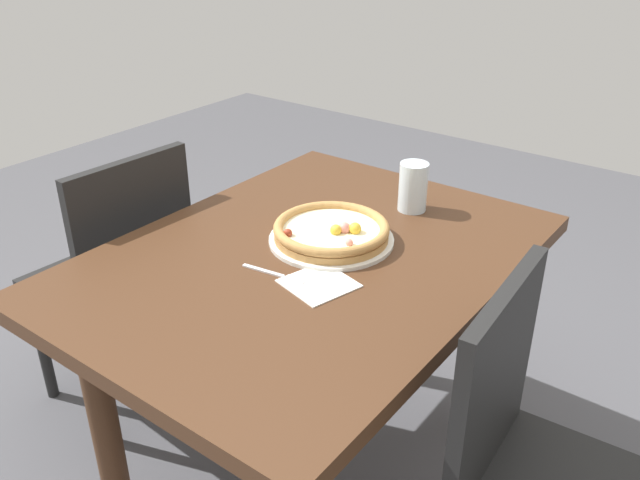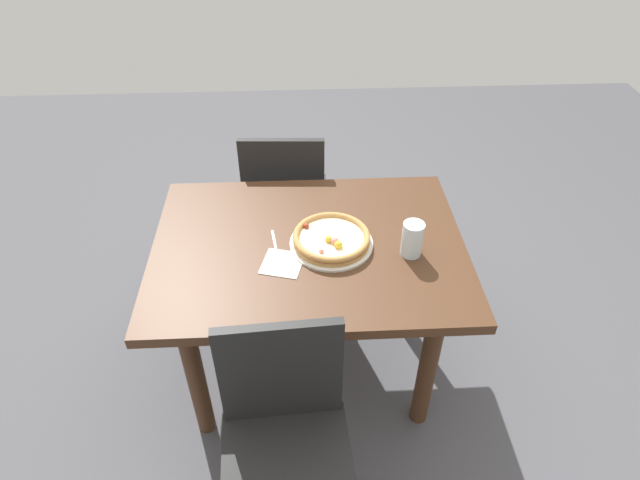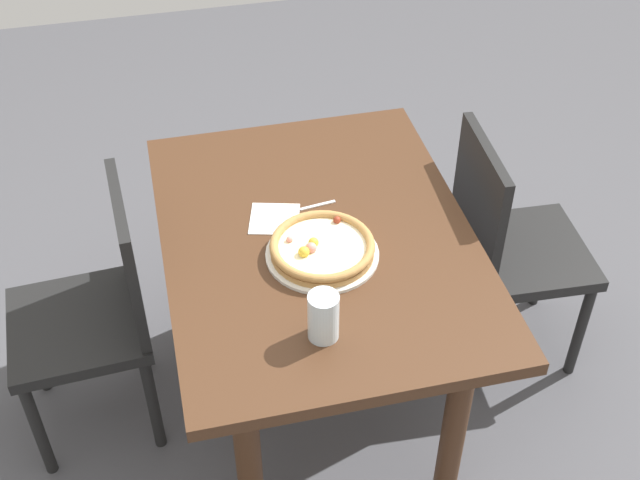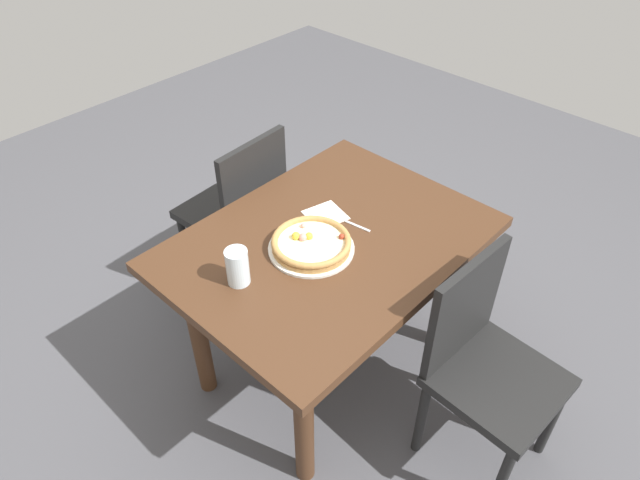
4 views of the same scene
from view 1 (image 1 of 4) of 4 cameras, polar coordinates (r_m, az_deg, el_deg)
name	(u,v)px [view 1 (image 1 of 4)]	position (r m, az deg, el deg)	size (l,w,h in m)	color
ground_plane	(310,471)	(2.03, -0.84, -19.31)	(6.00, 6.00, 0.00)	#4C4C51
dining_table	(309,292)	(1.64, -0.98, -4.51)	(1.16, 0.87, 0.72)	#472B19
chair_near	(119,275)	(2.07, -16.97, -2.93)	(0.42, 0.42, 0.87)	black
chair_far	(541,478)	(1.43, 18.57, -18.90)	(0.42, 0.42, 0.87)	black
plate	(331,240)	(1.64, 0.98, 0.04)	(0.31, 0.31, 0.01)	silver
pizza	(332,230)	(1.63, 1.01, 0.83)	(0.29, 0.29, 0.05)	#B78447
fork	(279,275)	(1.50, -3.55, -3.05)	(0.04, 0.17, 0.00)	silver
drinking_glass	(413,187)	(1.80, 8.03, 4.56)	(0.08, 0.08, 0.13)	silver
napkin	(319,283)	(1.46, -0.11, -3.76)	(0.14, 0.14, 0.00)	white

